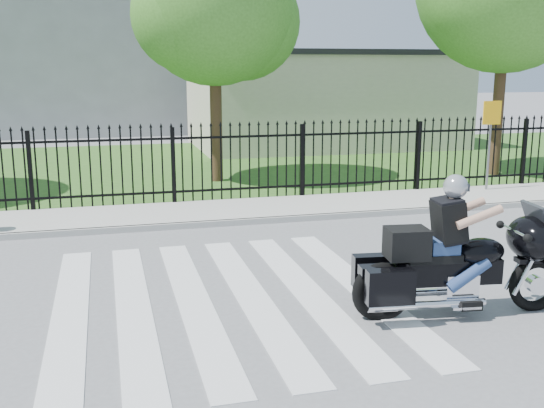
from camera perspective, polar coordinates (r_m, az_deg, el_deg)
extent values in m
plane|color=slate|center=(8.79, -4.40, -8.50)|extent=(120.00, 120.00, 0.00)
cube|color=#ADAAA3|center=(13.53, -8.26, -0.91)|extent=(40.00, 2.00, 0.12)
cube|color=#ADAAA3|center=(12.56, -7.73, -1.92)|extent=(40.00, 0.12, 0.12)
cube|color=#2C581E|center=(20.39, -10.56, 3.30)|extent=(40.00, 12.00, 0.02)
cube|color=black|center=(14.44, -8.76, 1.09)|extent=(26.00, 0.04, 0.05)
cube|color=black|center=(14.26, -8.92, 5.82)|extent=(26.00, 0.04, 0.05)
cylinder|color=#382316|center=(17.38, -5.06, 8.81)|extent=(0.32, 0.32, 4.16)
sphere|color=#376E1F|center=(17.42, -5.22, 17.38)|extent=(4.20, 4.20, 4.20)
cylinder|color=#382316|center=(19.48, 19.70, 9.46)|extent=(0.32, 0.32, 4.80)
cube|color=beige|center=(25.57, 4.58, 9.17)|extent=(10.00, 6.00, 3.50)
cube|color=black|center=(25.54, 4.66, 13.31)|extent=(10.20, 6.20, 0.20)
cube|color=gray|center=(34.25, -18.10, 16.52)|extent=(15.00, 10.00, 12.00)
torus|color=black|center=(8.96, 22.55, -6.68)|extent=(0.74, 0.22, 0.73)
torus|color=black|center=(8.14, 9.81, -7.78)|extent=(0.78, 0.25, 0.77)
cube|color=black|center=(8.35, 15.43, -5.84)|extent=(1.39, 0.42, 0.32)
ellipsoid|color=black|center=(8.45, 18.16, -4.07)|extent=(0.70, 0.50, 0.35)
cube|color=black|center=(8.21, 14.15, -4.61)|extent=(0.72, 0.42, 0.11)
cube|color=silver|center=(8.47, 16.35, -6.92)|extent=(0.46, 0.37, 0.32)
ellipsoid|color=black|center=(8.73, 22.28, -2.86)|extent=(0.66, 0.82, 0.57)
cube|color=black|center=(8.04, 11.98, -3.46)|extent=(0.55, 0.46, 0.38)
cube|color=navy|center=(8.22, 15.02, -3.72)|extent=(0.39, 0.36, 0.19)
sphere|color=#ABADB3|center=(8.10, 16.14, 1.51)|extent=(0.31, 0.31, 0.31)
cylinder|color=slate|center=(16.50, 18.88, 4.81)|extent=(0.06, 0.06, 2.08)
cube|color=#F6AB0C|center=(16.41, 19.12, 7.74)|extent=(0.47, 0.04, 0.57)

